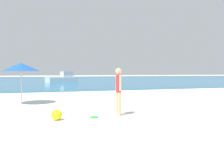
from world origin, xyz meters
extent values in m
cube|color=#1E6B9E|center=(0.00, 45.98, 0.03)|extent=(160.00, 60.00, 0.06)
cylinder|color=#DDAD84|center=(-0.45, 5.62, 0.43)|extent=(0.11, 0.11, 0.86)
cylinder|color=#DDAD84|center=(-0.46, 5.77, 0.43)|extent=(0.11, 0.11, 0.86)
cube|color=red|center=(-0.46, 5.70, 1.18)|extent=(0.14, 0.21, 0.64)
sphere|color=#DDAD84|center=(-0.46, 5.70, 1.64)|extent=(0.23, 0.23, 0.23)
cylinder|color=#DDAD84|center=(-0.44, 5.54, 1.22)|extent=(0.09, 0.09, 0.57)
cylinder|color=#DDAD84|center=(-0.47, 5.85, 1.22)|extent=(0.09, 0.09, 0.57)
cylinder|color=green|center=(-1.40, 5.57, 0.01)|extent=(0.28, 0.28, 0.03)
cube|color=white|center=(-0.96, 31.92, 0.45)|extent=(4.99, 3.57, 0.77)
cube|color=silver|center=(-0.19, 32.31, 1.26)|extent=(2.03, 1.75, 0.87)
sphere|color=yellow|center=(-2.68, 5.52, 0.18)|extent=(0.36, 0.36, 0.36)
cylinder|color=#B7B7BC|center=(-4.22, 9.78, 1.02)|extent=(0.05, 0.05, 2.04)
cone|color=blue|center=(-4.22, 9.78, 1.86)|extent=(1.81, 1.81, 0.41)
camera|label=1|loc=(-2.92, -1.85, 1.60)|focal=34.74mm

